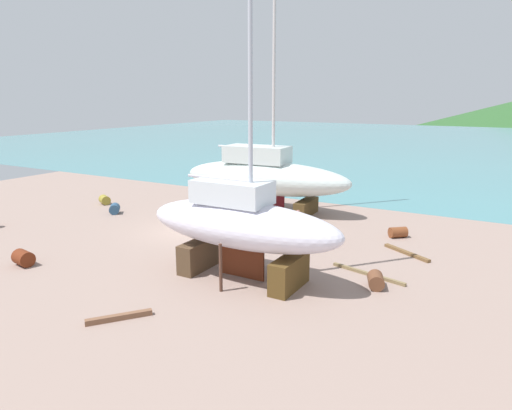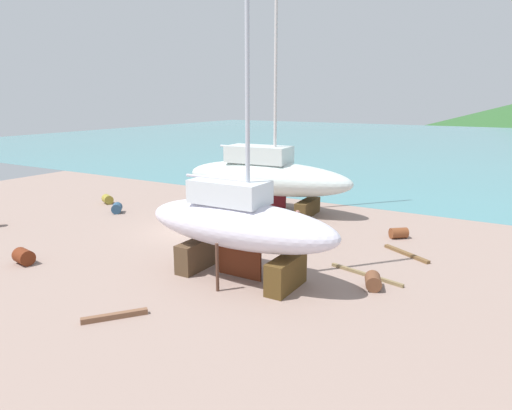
{
  "view_description": "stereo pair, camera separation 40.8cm",
  "coord_description": "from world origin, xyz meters",
  "px_view_note": "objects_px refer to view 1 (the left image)",
  "views": [
    {
      "loc": [
        14.57,
        -18.31,
        6.83
      ],
      "look_at": [
        3.55,
        0.92,
        1.63
      ],
      "focal_mm": 32.23,
      "sensor_mm": 36.0,
      "label": 1
    },
    {
      "loc": [
        14.92,
        -18.11,
        6.83
      ],
      "look_at": [
        3.55,
        0.92,
        1.63
      ],
      "focal_mm": 32.23,
      "sensor_mm": 36.0,
      "label": 2
    }
  ],
  "objects_px": {
    "barrel_tipped_center": "(376,280)",
    "barrel_by_slipway": "(105,200)",
    "worker": "(298,225)",
    "barrel_rust_near": "(325,236)",
    "barrel_tipped_left": "(115,209)",
    "barrel_tipped_right": "(23,258)",
    "barrel_tar_black": "(216,228)",
    "barrel_blue_faded": "(398,232)",
    "sailboat_small_center": "(264,176)",
    "sailboat_large_starboard": "(241,224)"
  },
  "relations": [
    {
      "from": "barrel_tipped_center",
      "to": "barrel_by_slipway",
      "type": "bearing_deg",
      "value": 166.34
    },
    {
      "from": "worker",
      "to": "barrel_by_slipway",
      "type": "height_order",
      "value": "worker"
    },
    {
      "from": "barrel_rust_near",
      "to": "barrel_tipped_left",
      "type": "relative_size",
      "value": 1.13
    },
    {
      "from": "worker",
      "to": "barrel_tipped_right",
      "type": "relative_size",
      "value": 1.92
    },
    {
      "from": "worker",
      "to": "barrel_tar_black",
      "type": "height_order",
      "value": "worker"
    },
    {
      "from": "barrel_tipped_center",
      "to": "barrel_tipped_left",
      "type": "bearing_deg",
      "value": 169.18
    },
    {
      "from": "worker",
      "to": "barrel_by_slipway",
      "type": "distance_m",
      "value": 14.41
    },
    {
      "from": "barrel_tar_black",
      "to": "barrel_by_slipway",
      "type": "bearing_deg",
      "value": 167.58
    },
    {
      "from": "barrel_blue_faded",
      "to": "barrel_tipped_center",
      "type": "height_order",
      "value": "barrel_tipped_center"
    },
    {
      "from": "worker",
      "to": "barrel_tar_black",
      "type": "bearing_deg",
      "value": -141.23
    },
    {
      "from": "barrel_blue_faded",
      "to": "barrel_by_slipway",
      "type": "height_order",
      "value": "barrel_by_slipway"
    },
    {
      "from": "barrel_blue_faded",
      "to": "barrel_tipped_right",
      "type": "relative_size",
      "value": 1.02
    },
    {
      "from": "barrel_tar_black",
      "to": "barrel_tipped_center",
      "type": "xyz_separation_m",
      "value": [
        8.75,
        -2.36,
        -0.17
      ]
    },
    {
      "from": "barrel_rust_near",
      "to": "barrel_tipped_left",
      "type": "height_order",
      "value": "barrel_tipped_left"
    },
    {
      "from": "barrel_tar_black",
      "to": "worker",
      "type": "bearing_deg",
      "value": 17.39
    },
    {
      "from": "barrel_by_slipway",
      "to": "sailboat_small_center",
      "type": "bearing_deg",
      "value": 20.73
    },
    {
      "from": "barrel_by_slipway",
      "to": "barrel_tar_black",
      "type": "distance_m",
      "value": 10.68
    },
    {
      "from": "worker",
      "to": "barrel_blue_faded",
      "type": "distance_m",
      "value": 5.17
    },
    {
      "from": "barrel_blue_faded",
      "to": "barrel_tar_black",
      "type": "relative_size",
      "value": 0.93
    },
    {
      "from": "barrel_rust_near",
      "to": "barrel_tipped_left",
      "type": "bearing_deg",
      "value": -175.16
    },
    {
      "from": "barrel_tipped_right",
      "to": "barrel_tipped_center",
      "type": "distance_m",
      "value": 14.26
    },
    {
      "from": "barrel_rust_near",
      "to": "barrel_blue_faded",
      "type": "bearing_deg",
      "value": 40.26
    },
    {
      "from": "barrel_blue_faded",
      "to": "barrel_tar_black",
      "type": "xyz_separation_m",
      "value": [
        -7.98,
        -4.39,
        0.19
      ]
    },
    {
      "from": "barrel_rust_near",
      "to": "barrel_tipped_right",
      "type": "height_order",
      "value": "barrel_tipped_right"
    },
    {
      "from": "barrel_tipped_left",
      "to": "barrel_by_slipway",
      "type": "height_order",
      "value": "barrel_tipped_left"
    },
    {
      "from": "sailboat_large_starboard",
      "to": "barrel_blue_faded",
      "type": "bearing_deg",
      "value": 64.34
    },
    {
      "from": "sailboat_large_starboard",
      "to": "barrel_tipped_right",
      "type": "relative_size",
      "value": 17.43
    },
    {
      "from": "barrel_tipped_left",
      "to": "sailboat_large_starboard",
      "type": "bearing_deg",
      "value": -22.09
    },
    {
      "from": "barrel_tipped_left",
      "to": "worker",
      "type": "bearing_deg",
      "value": 1.92
    },
    {
      "from": "barrel_blue_faded",
      "to": "barrel_rust_near",
      "type": "bearing_deg",
      "value": -139.74
    },
    {
      "from": "barrel_blue_faded",
      "to": "barrel_rust_near",
      "type": "height_order",
      "value": "barrel_rust_near"
    },
    {
      "from": "barrel_tar_black",
      "to": "barrel_tipped_right",
      "type": "bearing_deg",
      "value": -122.03
    },
    {
      "from": "barrel_tar_black",
      "to": "barrel_tipped_right",
      "type": "distance_m",
      "value": 8.69
    },
    {
      "from": "sailboat_small_center",
      "to": "barrel_tipped_right",
      "type": "relative_size",
      "value": 22.8
    },
    {
      "from": "barrel_tar_black",
      "to": "barrel_tipped_right",
      "type": "height_order",
      "value": "barrel_tar_black"
    },
    {
      "from": "barrel_rust_near",
      "to": "barrel_tipped_right",
      "type": "distance_m",
      "value": 13.43
    },
    {
      "from": "sailboat_small_center",
      "to": "sailboat_large_starboard",
      "type": "xyz_separation_m",
      "value": [
        4.51,
        -10.04,
        0.02
      ]
    },
    {
      "from": "barrel_tipped_left",
      "to": "barrel_blue_faded",
      "type": "bearing_deg",
      "value": 12.58
    },
    {
      "from": "barrel_blue_faded",
      "to": "barrel_by_slipway",
      "type": "distance_m",
      "value": 18.53
    },
    {
      "from": "barrel_tipped_center",
      "to": "barrel_tipped_right",
      "type": "bearing_deg",
      "value": -159.48
    },
    {
      "from": "barrel_tipped_left",
      "to": "barrel_tipped_center",
      "type": "xyz_separation_m",
      "value": [
        16.72,
        -3.2,
        -0.01
      ]
    },
    {
      "from": "barrel_blue_faded",
      "to": "barrel_tipped_left",
      "type": "distance_m",
      "value": 16.35
    },
    {
      "from": "sailboat_small_center",
      "to": "sailboat_large_starboard",
      "type": "bearing_deg",
      "value": -69.38
    },
    {
      "from": "sailboat_small_center",
      "to": "barrel_tipped_right",
      "type": "distance_m",
      "value": 14.12
    },
    {
      "from": "barrel_tar_black",
      "to": "barrel_blue_faded",
      "type": "bearing_deg",
      "value": 28.83
    },
    {
      "from": "sailboat_large_starboard",
      "to": "barrel_tipped_left",
      "type": "height_order",
      "value": "sailboat_large_starboard"
    },
    {
      "from": "sailboat_small_center",
      "to": "barrel_rust_near",
      "type": "relative_size",
      "value": 21.32
    },
    {
      "from": "sailboat_large_starboard",
      "to": "barrel_tipped_right",
      "type": "xyz_separation_m",
      "value": [
        -8.56,
        -3.35,
        -1.85
      ]
    },
    {
      "from": "worker",
      "to": "barrel_tipped_left",
      "type": "relative_size",
      "value": 2.03
    },
    {
      "from": "barrel_blue_faded",
      "to": "barrel_tipped_left",
      "type": "xyz_separation_m",
      "value": [
        -15.96,
        -3.56,
        0.03
      ]
    }
  ]
}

